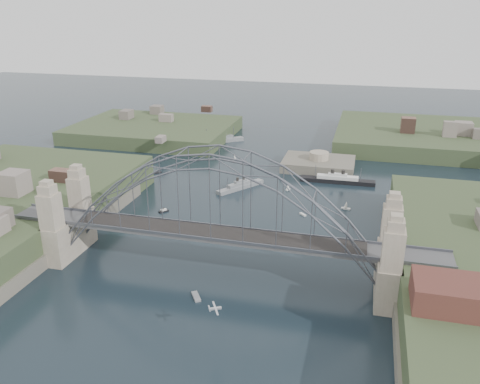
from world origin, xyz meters
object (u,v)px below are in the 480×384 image
fort_island (318,170)px  bridge (215,214)px  naval_cruiser_far (220,140)px  ocean_liner (337,180)px  naval_cruiser_near (241,186)px

fort_island → bridge: bearing=-99.7°
naval_cruiser_far → bridge: bearing=-73.6°
bridge → fort_island: bearing=80.3°
bridge → fort_island: bridge is taller
bridge → fort_island: (12.00, 70.00, -12.66)m
naval_cruiser_far → fort_island: bearing=-29.9°
bridge → ocean_liner: (18.78, 58.04, -11.51)m
naval_cruiser_near → ocean_liner: (25.98, 11.95, 0.08)m
bridge → naval_cruiser_far: (-27.17, 92.56, -11.38)m
bridge → naval_cruiser_near: bridge is taller
naval_cruiser_far → ocean_liner: size_ratio=0.74×
bridge → ocean_liner: size_ratio=3.91×
fort_island → naval_cruiser_far: naval_cruiser_far is taller
naval_cruiser_near → naval_cruiser_far: bearing=113.3°
fort_island → naval_cruiser_far: size_ratio=1.38×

